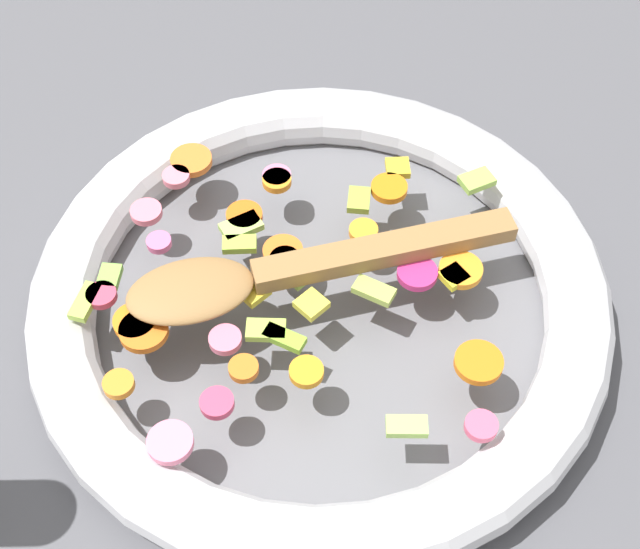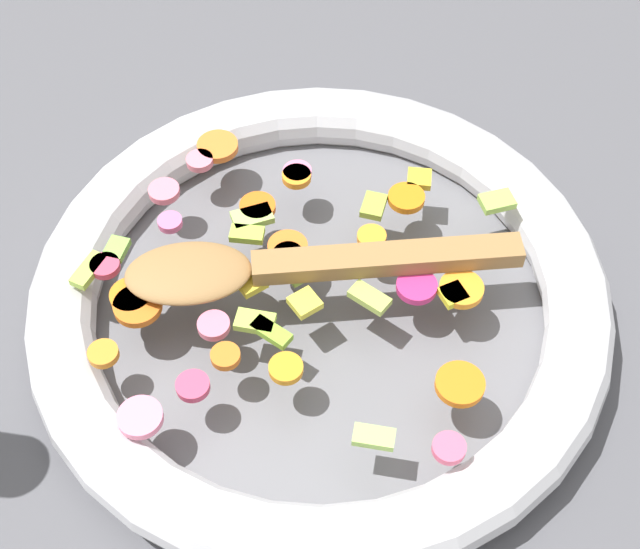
{
  "view_description": "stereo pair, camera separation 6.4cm",
  "coord_description": "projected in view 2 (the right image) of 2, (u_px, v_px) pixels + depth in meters",
  "views": [
    {
      "loc": [
        -0.15,
        0.35,
        0.57
      ],
      "look_at": [
        0.0,
        0.0,
        0.05
      ],
      "focal_mm": 50.0,
      "sensor_mm": 36.0,
      "label": 1
    },
    {
      "loc": [
        -0.21,
        0.32,
        0.57
      ],
      "look_at": [
        0.0,
        0.0,
        0.05
      ],
      "focal_mm": 50.0,
      "sensor_mm": 36.0,
      "label": 2
    }
  ],
  "objects": [
    {
      "name": "chopped_vegetables",
      "position": [
        279.0,
        272.0,
        0.64
      ],
      "size": [
        0.31,
        0.32,
        0.01
      ],
      "color": "orange",
      "rests_on": "skillet"
    },
    {
      "name": "ground_plane",
      "position": [
        320.0,
        313.0,
        0.68
      ],
      "size": [
        4.0,
        4.0,
        0.0
      ],
      "primitive_type": "plane",
      "color": "#4C4C51"
    },
    {
      "name": "wooden_spoon",
      "position": [
        280.0,
        266.0,
        0.63
      ],
      "size": [
        0.25,
        0.21,
        0.01
      ],
      "color": "olive",
      "rests_on": "chopped_vegetables"
    },
    {
      "name": "skillet",
      "position": [
        320.0,
        297.0,
        0.67
      ],
      "size": [
        0.43,
        0.43,
        0.05
      ],
      "color": "slate",
      "rests_on": "ground_plane"
    }
  ]
}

